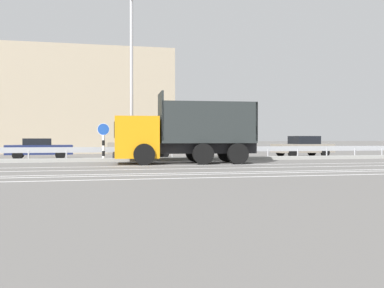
{
  "coord_description": "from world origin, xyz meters",
  "views": [
    {
      "loc": [
        -7.0,
        -23.23,
        1.31
      ],
      "look_at": [
        -1.48,
        0.83,
        0.98
      ],
      "focal_mm": 42.0,
      "sensor_mm": 36.0,
      "label": 1
    }
  ],
  "objects": [
    {
      "name": "ground_plane",
      "position": [
        0.0,
        0.0,
        0.0
      ],
      "size": [
        320.0,
        320.0,
        0.0
      ],
      "primitive_type": "plane",
      "color": "#605E5B"
    },
    {
      "name": "median_island",
      "position": [
        0.0,
        2.31,
        0.09
      ],
      "size": [
        36.79,
        1.1,
        0.18
      ],
      "primitive_type": "cube",
      "color": "gray",
      "rests_on": "ground_plane"
    },
    {
      "name": "parked_car_5",
      "position": [
        1.52,
        5.69,
        0.69
      ],
      "size": [
        4.12,
        2.04,
        1.34
      ],
      "rotation": [
        0.0,
        0.0,
        -1.52
      ],
      "color": "gray",
      "rests_on": "ground_plane"
    },
    {
      "name": "median_road_sign",
      "position": [
        -6.22,
        2.31,
        1.11
      ],
      "size": [
        0.69,
        0.16,
        2.14
      ],
      "color": "white",
      "rests_on": "ground_plane"
    },
    {
      "name": "street_lamp_1",
      "position": [
        -4.66,
        2.07,
        5.06
      ],
      "size": [
        0.7,
        1.88,
        9.23
      ],
      "color": "#ADADB2",
      "rests_on": "ground_plane"
    },
    {
      "name": "median_guardrail",
      "position": [
        0.0,
        3.62,
        0.57
      ],
      "size": [
        66.88,
        0.09,
        0.78
      ],
      "color": "#9EA0A5",
      "rests_on": "ground_plane"
    },
    {
      "name": "lane_strip_4",
      "position": [
        -2.15,
        -8.99,
        0.0
      ],
      "size": [
        66.88,
        0.16,
        0.01
      ],
      "primitive_type": "cube",
      "color": "silver",
      "rests_on": "ground_plane"
    },
    {
      "name": "background_building_0",
      "position": [
        -11.56,
        22.25,
        4.57
      ],
      "size": [
        23.7,
        14.23,
        9.13
      ],
      "primitive_type": "cube",
      "color": "tan",
      "rests_on": "ground_plane"
    },
    {
      "name": "parked_car_3",
      "position": [
        -10.01,
        5.72,
        0.67
      ],
      "size": [
        4.04,
        2.11,
        1.28
      ],
      "rotation": [
        0.0,
        0.0,
        -1.49
      ],
      "color": "navy",
      "rests_on": "ground_plane"
    },
    {
      "name": "lane_strip_3",
      "position": [
        -2.15,
        -7.6,
        0.0
      ],
      "size": [
        66.88,
        0.16,
        0.01
      ],
      "primitive_type": "cube",
      "color": "silver",
      "rests_on": "ground_plane"
    },
    {
      "name": "dump_truck",
      "position": [
        -3.05,
        -0.58,
        1.27
      ],
      "size": [
        7.4,
        3.04,
        3.62
      ],
      "rotation": [
        0.0,
        0.0,
        1.5
      ],
      "color": "orange",
      "rests_on": "ground_plane"
    },
    {
      "name": "parked_car_6",
      "position": [
        7.54,
        5.53,
        0.72
      ],
      "size": [
        4.09,
        2.1,
        1.45
      ],
      "rotation": [
        0.0,
        0.0,
        1.61
      ],
      "color": "gray",
      "rests_on": "ground_plane"
    },
    {
      "name": "lane_strip_0",
      "position": [
        -2.15,
        -2.44,
        0.0
      ],
      "size": [
        66.88,
        0.16,
        0.01
      ],
      "primitive_type": "cube",
      "color": "silver",
      "rests_on": "ground_plane"
    },
    {
      "name": "lane_strip_1",
      "position": [
        -2.15,
        -4.6,
        0.0
      ],
      "size": [
        66.88,
        0.16,
        0.01
      ],
      "primitive_type": "cube",
      "color": "silver",
      "rests_on": "ground_plane"
    },
    {
      "name": "parked_car_4",
      "position": [
        -3.69,
        5.66,
        0.79
      ],
      "size": [
        4.4,
        2.08,
        1.58
      ],
      "rotation": [
        0.0,
        0.0,
        1.54
      ],
      "color": "gray",
      "rests_on": "ground_plane"
    },
    {
      "name": "lane_strip_2",
      "position": [
        -2.15,
        -6.86,
        0.0
      ],
      "size": [
        66.88,
        0.16,
        0.01
      ],
      "primitive_type": "cube",
      "color": "silver",
      "rests_on": "ground_plane"
    }
  ]
}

